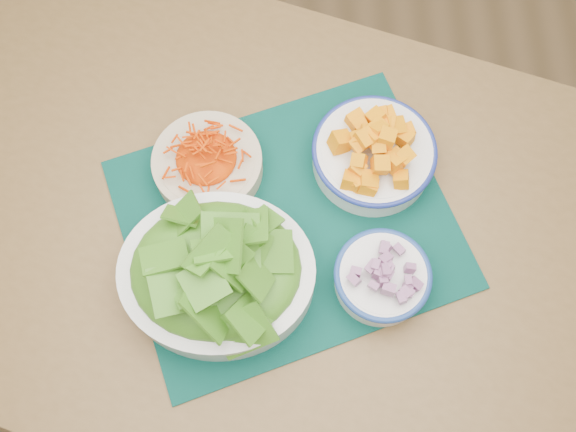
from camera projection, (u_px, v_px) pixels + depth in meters
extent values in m
plane|color=#99764A|center=(379.00, 209.00, 1.86)|extent=(4.00, 4.00, 0.00)
cube|color=brown|center=(265.00, 227.00, 1.06)|extent=(1.50, 1.25, 0.04)
cylinder|color=brown|center=(105.00, 76.00, 1.61)|extent=(0.06, 0.06, 0.71)
cylinder|color=brown|center=(564.00, 223.00, 1.47)|extent=(0.06, 0.06, 0.71)
cube|color=black|center=(288.00, 223.00, 1.04)|extent=(0.63, 0.57, 0.00)
cylinder|color=beige|center=(208.00, 165.00, 1.06)|extent=(0.22, 0.22, 0.04)
ellipsoid|color=#F04903|center=(205.00, 155.00, 1.02)|extent=(0.16, 0.16, 0.03)
cylinder|color=white|center=(373.00, 156.00, 1.06)|extent=(0.26, 0.26, 0.05)
torus|color=navy|center=(375.00, 150.00, 1.04)|extent=(0.20, 0.20, 0.01)
ellipsoid|color=#FF9604|center=(377.00, 143.00, 1.01)|extent=(0.17, 0.17, 0.05)
ellipsoid|color=#286711|center=(213.00, 261.00, 0.91)|extent=(0.26, 0.22, 0.08)
cylinder|color=white|center=(381.00, 278.00, 0.98)|extent=(0.18, 0.18, 0.05)
torus|color=navy|center=(383.00, 275.00, 0.96)|extent=(0.15, 0.15, 0.01)
ellipsoid|color=#68124F|center=(385.00, 272.00, 0.95)|extent=(0.12, 0.12, 0.03)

